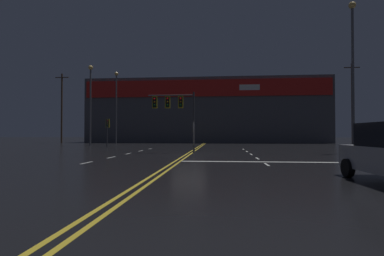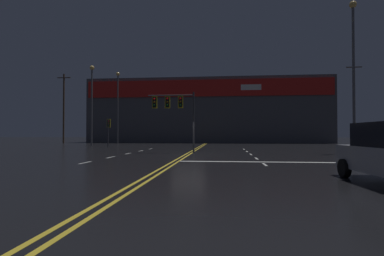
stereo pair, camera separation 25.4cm
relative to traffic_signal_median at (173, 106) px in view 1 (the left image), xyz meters
The scene contains 9 objects.
ground_plane 4.24m from the traffic_signal_median, 45.39° to the right, with size 200.00×200.00×0.00m, color black.
road_markings 5.01m from the traffic_signal_median, 47.97° to the right, with size 13.77×60.00×0.01m.
traffic_signal_median is the anchor object (origin of this frame).
traffic_signal_corner_northwest 13.18m from the traffic_signal_median, 133.89° to the left, with size 0.42×0.36×3.21m.
streetlight_near_left 17.57m from the traffic_signal_median, 135.32° to the left, with size 0.56×0.56×10.07m.
streetlight_near_right 23.99m from the traffic_signal_median, 120.25° to the left, with size 0.56×0.56×10.95m.
streetlight_far_left 14.75m from the traffic_signal_median, ahead, with size 0.56×0.56×12.05m.
building_backdrop 29.54m from the traffic_signal_median, 87.32° to the left, with size 40.47×10.23×10.77m.
utility_pole_row 21.77m from the traffic_signal_median, 86.06° to the left, with size 46.40×0.26×11.77m.
Camera 1 is at (2.30, -22.31, 1.53)m, focal length 28.00 mm.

